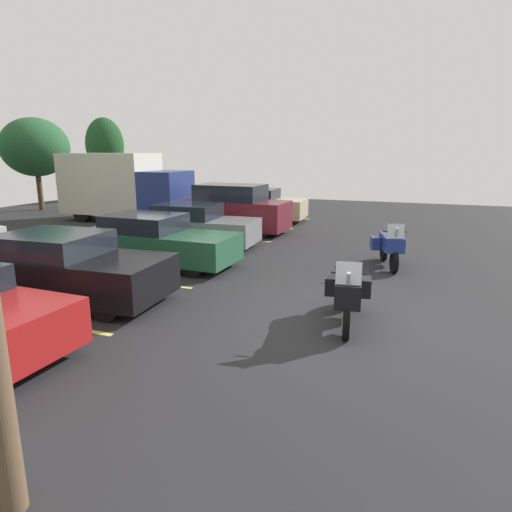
# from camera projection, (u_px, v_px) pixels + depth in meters

# --- Properties ---
(ground) EXTENTS (44.00, 44.00, 0.10)m
(ground) POSITION_uv_depth(u_px,v_px,m) (343.00, 324.00, 8.60)
(ground) COLOR #262628
(motorcycle_touring) EXTENTS (2.29, 0.95, 1.38)m
(motorcycle_touring) POSITION_uv_depth(u_px,v_px,m) (348.00, 291.00, 8.39)
(motorcycle_touring) COLOR black
(motorcycle_touring) RESTS_ON ground
(motorcycle_second) EXTENTS (2.06, 1.05, 1.34)m
(motorcycle_second) POSITION_uv_depth(u_px,v_px,m) (390.00, 246.00, 12.52)
(motorcycle_second) COLOR black
(motorcycle_second) RESTS_ON ground
(parking_stripes) EXTENTS (27.07, 4.73, 0.01)m
(parking_stripes) POSITION_uv_depth(u_px,v_px,m) (69.00, 296.00, 10.13)
(parking_stripes) COLOR #EAE066
(parking_stripes) RESTS_ON ground
(car_black) EXTENTS (2.14, 4.49, 1.50)m
(car_black) POSITION_uv_depth(u_px,v_px,m) (66.00, 268.00, 9.71)
(car_black) COLOR black
(car_black) RESTS_ON ground
(car_green) EXTENTS (1.89, 4.74, 1.46)m
(car_green) POSITION_uv_depth(u_px,v_px,m) (154.00, 241.00, 12.78)
(car_green) COLOR #235638
(car_green) RESTS_ON ground
(car_grey) EXTENTS (2.06, 4.47, 1.47)m
(car_grey) POSITION_uv_depth(u_px,v_px,m) (193.00, 226.00, 15.29)
(car_grey) COLOR slate
(car_grey) RESTS_ON ground
(car_maroon) EXTENTS (1.98, 4.47, 1.94)m
(car_maroon) POSITION_uv_depth(u_px,v_px,m) (233.00, 209.00, 17.88)
(car_maroon) COLOR maroon
(car_maroon) RESTS_ON ground
(car_champagne) EXTENTS (2.10, 4.41, 1.51)m
(car_champagne) POSITION_uv_depth(u_px,v_px,m) (258.00, 205.00, 20.96)
(car_champagne) COLOR #C1B289
(car_champagne) RESTS_ON ground
(box_truck) EXTENTS (2.30, 6.07, 3.15)m
(box_truck) POSITION_uv_depth(u_px,v_px,m) (123.00, 186.00, 20.74)
(box_truck) COLOR navy
(box_truck) RESTS_ON ground
(tree_center_right) EXTENTS (3.62, 3.62, 5.03)m
(tree_center_right) POSITION_uv_depth(u_px,v_px,m) (35.00, 147.00, 24.28)
(tree_center_right) COLOR #4C3823
(tree_center_right) RESTS_ON ground
(tree_rear) EXTENTS (2.49, 2.49, 5.43)m
(tree_rear) POSITION_uv_depth(u_px,v_px,m) (105.00, 146.00, 29.75)
(tree_rear) COLOR #4C3823
(tree_rear) RESTS_ON ground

